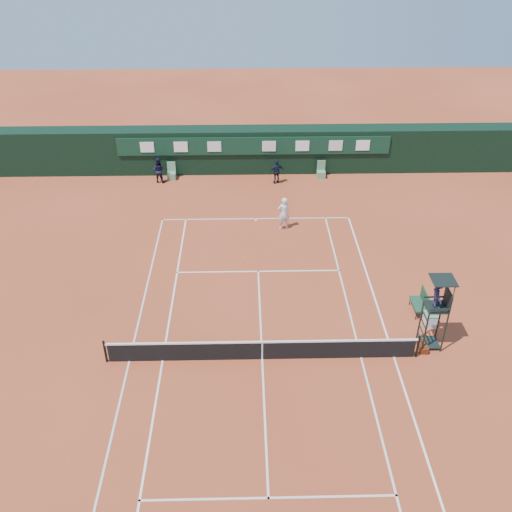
{
  "coord_description": "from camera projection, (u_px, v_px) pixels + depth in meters",
  "views": [
    {
      "loc": [
        -0.65,
        -17.45,
        16.43
      ],
      "look_at": [
        -0.12,
        6.0,
        1.2
      ],
      "focal_mm": 40.0,
      "sensor_mm": 36.0,
      "label": 1
    }
  ],
  "objects": [
    {
      "name": "tennis_net",
      "position": [
        262.0,
        350.0,
        23.32
      ],
      "size": [
        12.9,
        0.1,
        1.1
      ],
      "color": "black",
      "rests_on": "ground"
    },
    {
      "name": "umpire_chair",
      "position": [
        438.0,
        299.0,
        22.98
      ],
      "size": [
        0.96,
        0.95,
        3.42
      ],
      "color": "black",
      "rests_on": "ground"
    },
    {
      "name": "back_wall",
      "position": [
        254.0,
        150.0,
        38.49
      ],
      "size": [
        40.0,
        1.65,
        3.0
      ],
      "color": "black",
      "rests_on": "ground"
    },
    {
      "name": "cooler",
      "position": [
        431.0,
        319.0,
        25.25
      ],
      "size": [
        0.57,
        0.57,
        0.65
      ],
      "color": "silver",
      "rests_on": "ground"
    },
    {
      "name": "court_lines",
      "position": [
        262.0,
        359.0,
        23.59
      ],
      "size": [
        11.05,
        23.85,
        0.01
      ],
      "color": "silver",
      "rests_on": "ground"
    },
    {
      "name": "ball_kid_right",
      "position": [
        277.0,
        172.0,
        37.16
      ],
      "size": [
        1.04,
        0.71,
        1.65
      ],
      "primitive_type": "imported",
      "rotation": [
        0.0,
        0.0,
        3.5
      ],
      "color": "black",
      "rests_on": "ground"
    },
    {
      "name": "linesman_chair_left",
      "position": [
        172.0,
        174.0,
        37.98
      ],
      "size": [
        0.55,
        0.5,
        1.15
      ],
      "color": "#5C8D61",
      "rests_on": "ground"
    },
    {
      "name": "tennis_bag",
      "position": [
        423.0,
        346.0,
        24.05
      ],
      "size": [
        0.37,
        0.79,
        0.29
      ],
      "primitive_type": "cube",
      "rotation": [
        0.0,
        0.0,
        -0.04
      ],
      "color": "black",
      "rests_on": "ground"
    },
    {
      "name": "tennis_ball",
      "position": [
        245.0,
        258.0,
        29.98
      ],
      "size": [
        0.07,
        0.07,
        0.07
      ],
      "primitive_type": "sphere",
      "color": "#D3E234",
      "rests_on": "ground"
    },
    {
      "name": "ground",
      "position": [
        262.0,
        359.0,
        23.59
      ],
      "size": [
        90.0,
        90.0,
        0.0
      ],
      "primitive_type": "plane",
      "color": "#B24A2A",
      "rests_on": "ground"
    },
    {
      "name": "player_bench",
      "position": [
        421.0,
        302.0,
        25.89
      ],
      "size": [
        0.56,
        1.2,
        1.1
      ],
      "color": "#1A432D",
      "rests_on": "ground"
    },
    {
      "name": "player",
      "position": [
        284.0,
        213.0,
        32.1
      ],
      "size": [
        0.81,
        0.64,
        1.95
      ],
      "primitive_type": "imported",
      "rotation": [
        0.0,
        0.0,
        3.41
      ],
      "color": "white",
      "rests_on": "ground"
    },
    {
      "name": "ball_kid_left",
      "position": [
        159.0,
        170.0,
        37.29
      ],
      "size": [
        0.95,
        0.81,
        1.7
      ],
      "primitive_type": "imported",
      "rotation": [
        0.0,
        0.0,
        2.91
      ],
      "color": "black",
      "rests_on": "ground"
    },
    {
      "name": "linesman_chair_right",
      "position": [
        321.0,
        173.0,
        38.17
      ],
      "size": [
        0.55,
        0.5,
        1.15
      ],
      "color": "#5E8F62",
      "rests_on": "ground"
    }
  ]
}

